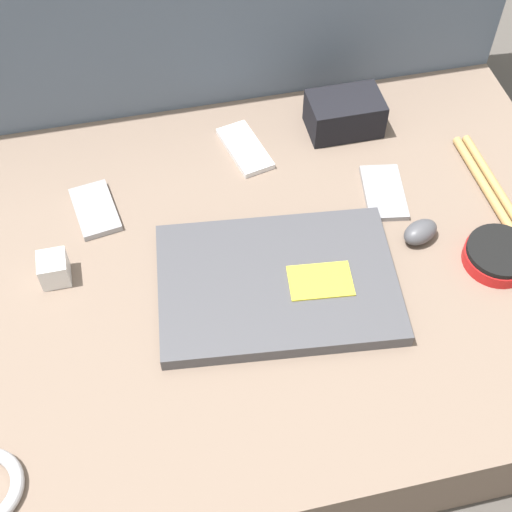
% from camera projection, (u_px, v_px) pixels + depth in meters
% --- Properties ---
extents(ground_plane, '(8.00, 8.00, 0.00)m').
position_uv_depth(ground_plane, '(256.00, 315.00, 1.17)').
color(ground_plane, '#4C4742').
extents(couch_seat, '(1.06, 0.73, 0.14)m').
position_uv_depth(couch_seat, '(256.00, 291.00, 1.11)').
color(couch_seat, '#7A6656').
rests_on(couch_seat, ground_plane).
extents(couch_backrest, '(1.06, 0.20, 0.55)m').
position_uv_depth(couch_backrest, '(197.00, 5.00, 1.22)').
color(couch_backrest, slate).
rests_on(couch_backrest, ground_plane).
extents(laptop, '(0.36, 0.27, 0.03)m').
position_uv_depth(laptop, '(278.00, 283.00, 1.02)').
color(laptop, '#47474C').
rests_on(laptop, couch_seat).
extents(computer_mouse, '(0.07, 0.06, 0.03)m').
position_uv_depth(computer_mouse, '(420.00, 232.00, 1.07)').
color(computer_mouse, '#4C4C51').
rests_on(computer_mouse, couch_seat).
extents(speaker_puck, '(0.10, 0.10, 0.03)m').
position_uv_depth(speaker_puck, '(498.00, 255.00, 1.05)').
color(speaker_puck, red).
rests_on(speaker_puck, couch_seat).
extents(phone_silver, '(0.08, 0.12, 0.01)m').
position_uv_depth(phone_silver, '(384.00, 192.00, 1.14)').
color(phone_silver, '#99999E').
rests_on(phone_silver, couch_seat).
extents(phone_black, '(0.08, 0.13, 0.01)m').
position_uv_depth(phone_black, '(245.00, 148.00, 1.20)').
color(phone_black, silver).
rests_on(phone_black, couch_seat).
extents(phone_small, '(0.08, 0.11, 0.01)m').
position_uv_depth(phone_small, '(95.00, 210.00, 1.11)').
color(phone_small, '#99999E').
rests_on(phone_small, couch_seat).
extents(camera_pouch, '(0.12, 0.08, 0.06)m').
position_uv_depth(camera_pouch, '(344.00, 114.00, 1.21)').
color(camera_pouch, black).
rests_on(camera_pouch, couch_seat).
extents(charger_brick, '(0.04, 0.04, 0.04)m').
position_uv_depth(charger_brick, '(54.00, 269.00, 1.02)').
color(charger_brick, silver).
rests_on(charger_brick, couch_seat).
extents(drumstick_pair, '(0.04, 0.36, 0.01)m').
position_uv_depth(drumstick_pair, '(510.00, 218.00, 1.10)').
color(drumstick_pair, tan).
rests_on(drumstick_pair, couch_seat).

